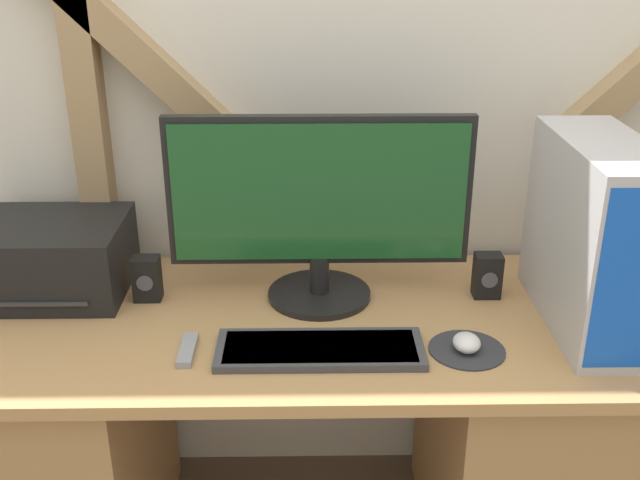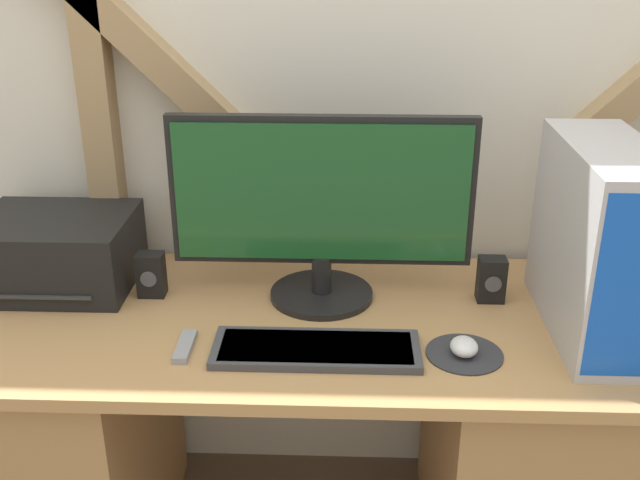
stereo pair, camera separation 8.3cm
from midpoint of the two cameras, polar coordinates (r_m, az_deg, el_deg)
name	(u,v)px [view 2 (the right image)]	position (r m, az deg, el deg)	size (l,w,h in m)	color
wall_back	(298,26)	(2.00, -0.46, 15.96)	(6.40, 0.13, 2.70)	silver
desk	(293,436)	(1.99, -0.84, -14.73)	(1.71, 0.71, 0.73)	tan
monitor	(322,203)	(1.79, 1.46, 2.84)	(0.73, 0.26, 0.46)	black
keyboard	(316,349)	(1.65, 1.16, -8.33)	(0.46, 0.16, 0.02)	#3D3D42
mousepad	(464,354)	(1.69, 12.34, -8.49)	(0.17, 0.17, 0.00)	#2D2D33
mouse	(464,347)	(1.67, 12.34, -7.96)	(0.06, 0.07, 0.04)	silver
computer_tower	(600,242)	(1.78, 21.79, -0.16)	(0.18, 0.47, 0.44)	#B2B2B7
printer	(57,252)	(2.02, -18.32, -0.87)	(0.39, 0.32, 0.18)	black
speaker_left	(151,275)	(1.91, -11.54, -2.61)	(0.07, 0.05, 0.11)	black
speaker_right	(491,280)	(1.91, 14.15, -2.95)	(0.07, 0.05, 0.11)	black
remote_control	(185,346)	(1.69, -8.85, -8.03)	(0.03, 0.13, 0.02)	gray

